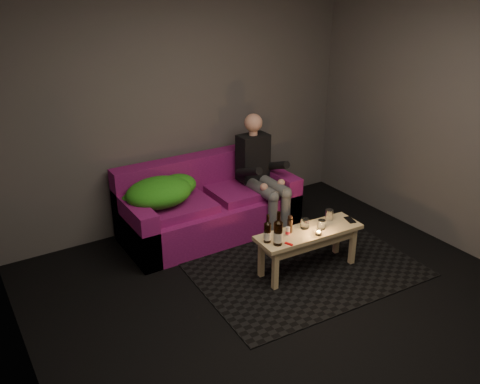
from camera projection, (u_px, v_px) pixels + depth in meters
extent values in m
plane|color=black|center=(314.00, 323.00, 4.04)|extent=(4.50, 4.50, 0.00)
plane|color=#535053|center=(182.00, 105.00, 5.26)|extent=(4.00, 0.00, 4.00)
plane|color=#535053|center=(20.00, 247.00, 2.54)|extent=(0.00, 4.50, 4.50)
cube|color=black|center=(303.00, 267.00, 4.80)|extent=(2.10, 1.57, 0.01)
cube|color=#680D52|center=(210.00, 217.00, 5.35)|extent=(1.82, 0.82, 0.38)
cube|color=#680D52|center=(195.00, 173.00, 5.44)|extent=(1.82, 0.20, 0.40)
cube|color=#680D52|center=(136.00, 228.00, 4.92)|extent=(0.18, 0.82, 0.56)
cube|color=#680D52|center=(273.00, 193.00, 5.72)|extent=(0.18, 0.82, 0.56)
cube|color=#680D52|center=(178.00, 207.00, 5.04)|extent=(0.68, 0.55, 0.09)
cube|color=#680D52|center=(243.00, 191.00, 5.41)|extent=(0.68, 0.55, 0.09)
ellipsoid|color=#218B19|center=(159.00, 192.00, 4.92)|extent=(0.65, 0.51, 0.27)
ellipsoid|color=#218B19|center=(177.00, 185.00, 5.15)|extent=(0.40, 0.33, 0.22)
ellipsoid|color=#218B19|center=(136.00, 199.00, 4.93)|extent=(0.29, 0.24, 0.15)
cube|color=black|center=(253.00, 157.00, 5.45)|extent=(0.33, 0.20, 0.50)
sphere|color=#DA9B88|center=(253.00, 123.00, 5.30)|extent=(0.19, 0.19, 0.19)
cylinder|color=#4F5359|center=(261.00, 189.00, 5.29)|extent=(0.13, 0.45, 0.13)
cylinder|color=#4F5359|center=(274.00, 186.00, 5.37)|extent=(0.13, 0.45, 0.13)
cylinder|color=#4F5359|center=(273.00, 219.00, 5.22)|extent=(0.10, 0.10, 0.46)
cylinder|color=#4F5359|center=(285.00, 215.00, 5.30)|extent=(0.10, 0.10, 0.46)
cube|color=black|center=(275.00, 238.00, 5.26)|extent=(0.08, 0.20, 0.05)
cube|color=black|center=(288.00, 234.00, 5.34)|extent=(0.08, 0.20, 0.05)
cube|color=tan|center=(309.00, 232.00, 4.60)|extent=(1.03, 0.37, 0.04)
cube|color=tan|center=(309.00, 239.00, 4.63)|extent=(0.90, 0.29, 0.09)
cube|color=tan|center=(275.00, 271.00, 4.39)|extent=(0.05, 0.05, 0.38)
cube|color=tan|center=(261.00, 259.00, 4.58)|extent=(0.05, 0.05, 0.38)
cube|color=tan|center=(352.00, 246.00, 4.79)|extent=(0.05, 0.05, 0.38)
cube|color=tan|center=(337.00, 236.00, 4.97)|extent=(0.05, 0.05, 0.38)
cylinder|color=black|center=(267.00, 233.00, 4.37)|extent=(0.06, 0.06, 0.18)
cylinder|color=white|center=(267.00, 236.00, 4.38)|extent=(0.07, 0.07, 0.07)
cone|color=black|center=(268.00, 222.00, 4.33)|extent=(0.06, 0.06, 0.03)
cylinder|color=black|center=(268.00, 219.00, 4.31)|extent=(0.02, 0.02, 0.08)
cylinder|color=black|center=(278.00, 234.00, 4.32)|extent=(0.08, 0.08, 0.21)
cylinder|color=white|center=(278.00, 237.00, 4.33)|extent=(0.08, 0.08, 0.09)
cone|color=black|center=(279.00, 221.00, 4.27)|extent=(0.08, 0.08, 0.03)
cylinder|color=black|center=(279.00, 217.00, 4.25)|extent=(0.03, 0.03, 0.10)
cylinder|color=silver|center=(288.00, 231.00, 4.49)|extent=(0.04, 0.04, 0.08)
cylinder|color=black|center=(290.00, 226.00, 4.54)|extent=(0.05, 0.05, 0.13)
cylinder|color=white|center=(305.00, 224.00, 4.62)|extent=(0.09, 0.09, 0.09)
cylinder|color=white|center=(319.00, 233.00, 4.51)|extent=(0.06, 0.06, 0.04)
sphere|color=orange|center=(319.00, 232.00, 4.50)|extent=(0.02, 0.02, 0.02)
cylinder|color=white|center=(322.00, 225.00, 4.60)|extent=(0.08, 0.08, 0.09)
cylinder|color=#AAACB1|center=(329.00, 215.00, 4.77)|extent=(0.10, 0.10, 0.10)
cube|color=black|center=(350.00, 220.00, 4.78)|extent=(0.10, 0.15, 0.01)
cube|color=red|center=(289.00, 244.00, 4.35)|extent=(0.05, 0.08, 0.01)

